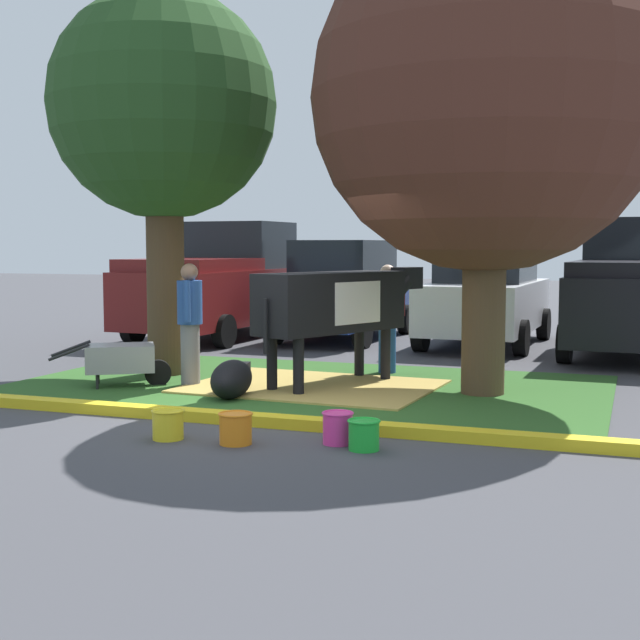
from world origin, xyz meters
The scene contains 19 objects.
ground_plane centered at (0.00, 0.00, 0.00)m, with size 80.00×80.00×0.00m, color #424247.
grass_island centered at (-0.37, 1.85, 0.01)m, with size 7.89×4.76×0.02m, color #2D5B23.
curb_yellow centered at (-0.37, -0.68, 0.06)m, with size 9.09×0.24×0.12m, color yellow.
hay_bedding centered at (-0.26, 1.77, 0.03)m, with size 3.20×2.40×0.04m, color tan.
shade_tree_left centered at (-2.72, 2.18, 3.89)m, with size 3.31×3.31×5.61m.
shade_tree_right centered at (1.97, 2.06, 3.77)m, with size 4.45×4.45×6.02m.
cow_holstein centered at (-0.02, 2.07, 1.14)m, with size 1.65×2.98×1.60m.
calf_lying centered at (-0.96, 0.77, 0.24)m, with size 0.72×1.33×0.48m.
person_handler centered at (0.32, 3.42, 0.88)m, with size 0.53×0.34×1.63m.
person_visitor_near centered at (-1.87, 1.37, 0.90)m, with size 0.34×0.50×1.68m.
wheelbarrow centered at (-2.71, 0.99, 0.39)m, with size 1.50×1.19×0.63m.
bucket_yellow centered at (-0.52, -1.60, 0.16)m, with size 0.33×0.33×0.30m.
bucket_orange centered at (0.20, -1.56, 0.16)m, with size 0.34×0.34×0.31m.
bucket_pink centered at (1.13, -1.21, 0.16)m, with size 0.31×0.31×0.31m.
bucket_green centered at (1.44, -1.37, 0.15)m, with size 0.31×0.31×0.29m.
pickup_truck_maroon centered at (-4.35, 7.38, 1.11)m, with size 2.35×5.46×2.42m.
sedan_silver centered at (-1.84, 7.84, 0.98)m, with size 2.13×4.46×2.02m.
hatchback_white centered at (1.09, 7.70, 0.98)m, with size 2.13×4.46×2.02m.
pickup_truck_black centered at (3.78, 7.38, 1.11)m, with size 2.35×5.46×2.42m.
Camera 1 is at (3.82, -9.08, 1.92)m, focal length 48.98 mm.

